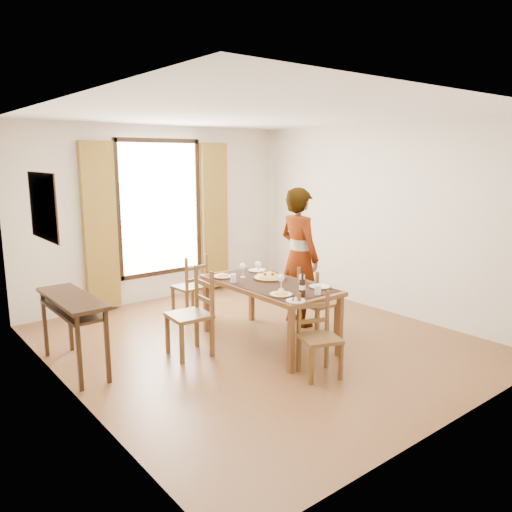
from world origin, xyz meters
TOP-DOWN VIEW (x-y plane):
  - ground at (0.00, 0.00)m, footprint 5.00×5.00m
  - room_shell at (-0.00, 0.13)m, footprint 4.60×5.10m
  - console_table at (-2.03, 0.60)m, footprint 0.38×1.20m
  - dining_table at (0.07, -0.10)m, footprint 0.86×1.73m
  - chair_west at (-0.84, 0.17)m, footprint 0.47×0.47m
  - chair_north at (-0.13, 1.38)m, footprint 0.43×0.43m
  - chair_south at (-0.11, -1.11)m, footprint 0.49×0.49m
  - chair_east at (0.69, -0.28)m, footprint 0.40×0.40m
  - man at (0.86, 0.22)m, footprint 0.72×0.51m
  - plate_sw at (-0.19, -0.62)m, footprint 0.27×0.27m
  - plate_se at (0.37, -0.65)m, footprint 0.27×0.27m
  - plate_nw at (-0.21, 0.46)m, footprint 0.27×0.27m
  - plate_ne at (0.34, 0.45)m, footprint 0.27×0.27m
  - pasta_platter at (0.19, 0.04)m, footprint 0.40×0.40m
  - caprese_plate at (-0.23, -0.88)m, footprint 0.20×0.20m
  - wine_glass_a at (-0.04, -0.44)m, footprint 0.08×0.08m
  - wine_glass_b at (0.21, 0.27)m, footprint 0.08×0.08m
  - wine_glass_c at (-0.02, 0.30)m, footprint 0.08×0.08m
  - tumbler_a at (0.36, -0.36)m, footprint 0.07×0.07m
  - tumbler_b at (-0.25, 0.17)m, footprint 0.07×0.07m
  - tumbler_c at (0.15, -0.83)m, footprint 0.07×0.07m
  - wine_bottle at (-0.03, -0.78)m, footprint 0.07×0.07m

SIDE VIEW (x-z plane):
  - ground at x=0.00m, z-range 0.00..0.00m
  - chair_south at x=-0.11m, z-range -0.03..0.83m
  - chair_east at x=0.69m, z-range -0.03..0.85m
  - chair_north at x=-0.13m, z-range -0.03..0.86m
  - chair_west at x=-0.84m, z-range -0.03..0.95m
  - console_table at x=-2.03m, z-range 0.28..1.08m
  - dining_table at x=0.07m, z-range 0.31..1.06m
  - caprese_plate at x=-0.23m, z-range 0.76..0.80m
  - plate_sw at x=-0.19m, z-range 0.76..0.81m
  - plate_se at x=0.37m, z-range 0.76..0.81m
  - plate_nw at x=-0.21m, z-range 0.76..0.81m
  - plate_ne at x=0.34m, z-range 0.76..0.81m
  - pasta_platter at x=0.19m, z-range 0.76..0.86m
  - tumbler_a at x=0.36m, z-range 0.76..0.86m
  - tumbler_b at x=-0.25m, z-range 0.76..0.86m
  - tumbler_c at x=0.15m, z-range 0.76..0.86m
  - wine_glass_a at x=-0.04m, z-range 0.76..0.94m
  - wine_glass_b at x=0.21m, z-range 0.76..0.94m
  - wine_glass_c at x=-0.02m, z-range 0.76..0.94m
  - wine_bottle at x=-0.03m, z-range 0.76..1.00m
  - man at x=0.86m, z-range 0.00..1.84m
  - room_shell at x=0.00m, z-range 0.17..2.91m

